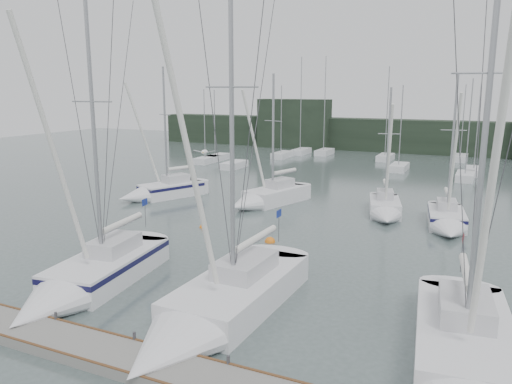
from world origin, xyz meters
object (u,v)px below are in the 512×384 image
(buoy_a, at_px, (270,242))
(buoy_c, at_px, (203,228))
(sailboat_near_left, at_px, (85,281))
(sailboat_near_right, at_px, (469,374))
(sailboat_mid_a, at_px, (158,192))
(sailboat_mid_c, at_px, (385,211))
(sailboat_near_center, at_px, (209,314))
(sailboat_mid_d, at_px, (447,222))
(sailboat_mid_b, at_px, (264,199))

(buoy_a, bearing_deg, buoy_c, 168.94)
(sailboat_near_left, bearing_deg, sailboat_near_right, -10.33)
(sailboat_mid_a, bearing_deg, sailboat_near_right, -12.77)
(sailboat_mid_c, bearing_deg, sailboat_mid_a, 171.92)
(sailboat_mid_a, distance_m, sailboat_mid_c, 19.86)
(sailboat_near_left, xyz_separation_m, sailboat_near_center, (7.22, -0.55, -0.03))
(sailboat_mid_d, bearing_deg, sailboat_mid_b, 166.77)
(buoy_c, bearing_deg, sailboat_mid_c, 36.92)
(buoy_a, relative_size, buoy_c, 1.34)
(sailboat_near_left, bearing_deg, sailboat_mid_a, 109.18)
(sailboat_near_left, bearing_deg, sailboat_mid_d, 44.76)
(sailboat_mid_b, distance_m, sailboat_mid_d, 14.69)
(sailboat_mid_c, bearing_deg, sailboat_near_right, -85.93)
(sailboat_mid_b, xyz_separation_m, buoy_a, (4.57, -9.14, -0.60))
(sailboat_near_center, relative_size, sailboat_mid_b, 1.41)
(sailboat_mid_d, height_order, buoy_a, sailboat_mid_d)
(sailboat_near_left, bearing_deg, buoy_a, 59.59)
(sailboat_near_center, bearing_deg, sailboat_mid_c, 83.18)
(sailboat_near_center, xyz_separation_m, sailboat_mid_c, (3.05, 21.32, -0.06))
(sailboat_mid_a, bearing_deg, sailboat_near_left, -39.40)
(sailboat_mid_c, xyz_separation_m, buoy_c, (-11.15, -8.38, -0.54))
(sailboat_near_right, relative_size, sailboat_mid_b, 1.46)
(sailboat_mid_c, distance_m, buoy_a, 10.97)
(sailboat_near_right, relative_size, sailboat_mid_d, 1.50)
(sailboat_near_left, bearing_deg, sailboat_mid_c, 56.24)
(sailboat_mid_a, xyz_separation_m, buoy_a, (14.29, -7.67, -0.62))
(buoy_a, height_order, buoy_c, buoy_a)
(sailboat_near_center, height_order, sailboat_near_right, sailboat_near_right)
(sailboat_mid_a, bearing_deg, buoy_a, -4.27)
(sailboat_near_center, bearing_deg, buoy_c, 123.37)
(sailboat_near_left, xyz_separation_m, sailboat_mid_b, (0.21, 20.43, -0.04))
(sailboat_mid_b, bearing_deg, sailboat_near_left, -73.15)
(sailboat_near_left, height_order, sailboat_near_right, sailboat_near_right)
(sailboat_near_right, distance_m, sailboat_mid_b, 27.13)
(sailboat_mid_a, height_order, sailboat_mid_c, sailboat_mid_a)
(sailboat_mid_a, relative_size, sailboat_mid_d, 1.08)
(sailboat_mid_b, distance_m, buoy_c, 8.13)
(sailboat_near_center, relative_size, sailboat_mid_c, 1.58)
(sailboat_near_left, relative_size, buoy_a, 22.58)
(sailboat_near_right, height_order, sailboat_mid_d, sailboat_near_right)
(sailboat_mid_c, xyz_separation_m, buoy_a, (-5.48, -9.49, -0.54))
(buoy_a, bearing_deg, sailboat_near_right, -44.72)
(sailboat_mid_b, height_order, buoy_a, sailboat_mid_b)
(sailboat_near_center, distance_m, sailboat_near_right, 9.83)
(sailboat_near_right, bearing_deg, sailboat_mid_b, 122.03)
(sailboat_near_center, height_order, buoy_c, sailboat_near_center)
(sailboat_near_left, relative_size, buoy_c, 30.27)
(sailboat_mid_d, xyz_separation_m, buoy_c, (-15.74, -6.77, -0.56))
(sailboat_mid_a, xyz_separation_m, buoy_c, (8.63, -6.56, -0.62))
(sailboat_mid_d, bearing_deg, buoy_c, -165.02)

